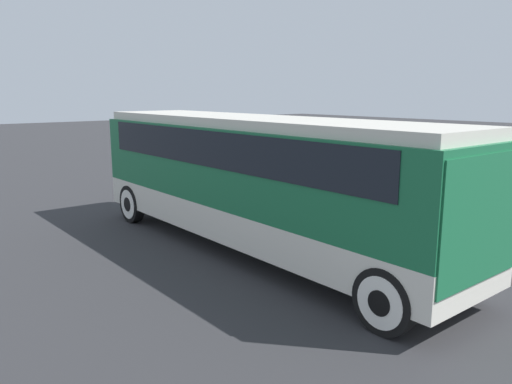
% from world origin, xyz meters
% --- Properties ---
extents(ground_plane, '(120.00, 120.00, 0.00)m').
position_xyz_m(ground_plane, '(0.00, 0.00, 0.00)').
color(ground_plane, '#2D2D30').
extents(tour_bus, '(11.10, 2.59, 3.25)m').
position_xyz_m(tour_bus, '(0.10, 0.00, 1.96)').
color(tour_bus, silver).
rests_on(tour_bus, ground_plane).
extents(parked_car_near, '(4.24, 1.82, 1.38)m').
position_xyz_m(parked_car_near, '(-4.99, 9.10, 0.68)').
color(parked_car_near, '#BCBCC1').
rests_on(parked_car_near, ground_plane).
extents(parked_car_mid, '(4.49, 1.84, 1.37)m').
position_xyz_m(parked_car_mid, '(-1.32, 5.18, 0.68)').
color(parked_car_mid, '#2D5638').
rests_on(parked_car_mid, ground_plane).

